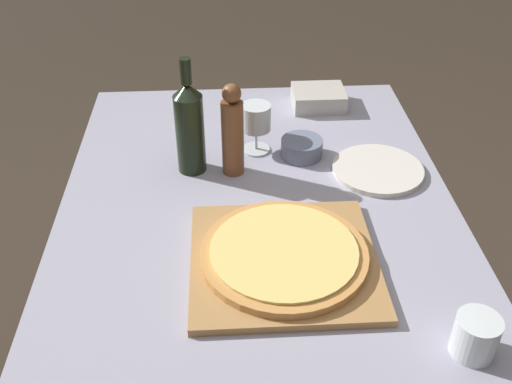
{
  "coord_description": "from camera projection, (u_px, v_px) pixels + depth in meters",
  "views": [
    {
      "loc": [
        -0.07,
        -1.08,
        1.62
      ],
      "look_at": [
        -0.01,
        0.03,
        0.82
      ],
      "focal_mm": 42.0,
      "sensor_mm": 36.0,
      "label": 1
    }
  ],
  "objects": [
    {
      "name": "dining_table",
      "position": [
        260.0,
        253.0,
        1.43
      ],
      "size": [
        0.95,
        1.39,
        0.76
      ],
      "color": "#9393A8",
      "rests_on": "ground_plane"
    },
    {
      "name": "small_bowl",
      "position": [
        302.0,
        148.0,
        1.59
      ],
      "size": [
        0.11,
        0.11,
        0.05
      ],
      "color": "slate",
      "rests_on": "dining_table"
    },
    {
      "name": "dinner_plate",
      "position": [
        378.0,
        170.0,
        1.54
      ],
      "size": [
        0.23,
        0.23,
        0.01
      ],
      "color": "silver",
      "rests_on": "dining_table"
    },
    {
      "name": "wine_bottle",
      "position": [
        190.0,
        126.0,
        1.48
      ],
      "size": [
        0.07,
        0.07,
        0.3
      ],
      "color": "black",
      "rests_on": "dining_table"
    },
    {
      "name": "drinking_tumbler",
      "position": [
        475.0,
        336.0,
        1.05
      ],
      "size": [
        0.08,
        0.08,
        0.08
      ],
      "color": "silver",
      "rests_on": "dining_table"
    },
    {
      "name": "wine_glass",
      "position": [
        256.0,
        120.0,
        1.58
      ],
      "size": [
        0.08,
        0.08,
        0.14
      ],
      "color": "silver",
      "rests_on": "dining_table"
    },
    {
      "name": "pizza",
      "position": [
        284.0,
        253.0,
        1.24
      ],
      "size": [
        0.35,
        0.35,
        0.02
      ],
      "color": "#C68947",
      "rests_on": "cutting_board"
    },
    {
      "name": "cutting_board",
      "position": [
        284.0,
        261.0,
        1.25
      ],
      "size": [
        0.39,
        0.38,
        0.02
      ],
      "color": "#A87A47",
      "rests_on": "dining_table"
    },
    {
      "name": "pepper_mill",
      "position": [
        233.0,
        132.0,
        1.48
      ],
      "size": [
        0.06,
        0.06,
        0.25
      ],
      "color": "brown",
      "rests_on": "dining_table"
    },
    {
      "name": "food_container",
      "position": [
        318.0,
        98.0,
        1.83
      ],
      "size": [
        0.16,
        0.13,
        0.05
      ],
      "color": "#BCB7AD",
      "rests_on": "dining_table"
    }
  ]
}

